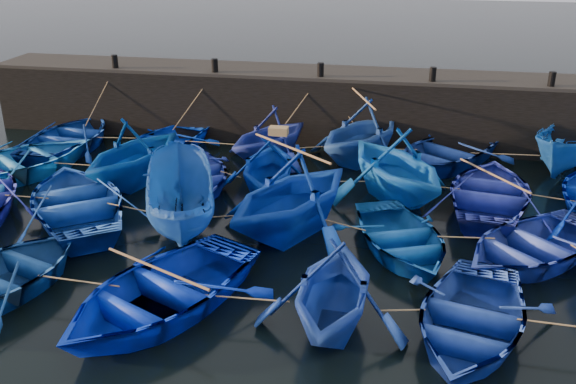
# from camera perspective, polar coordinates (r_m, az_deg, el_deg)

# --- Properties ---
(ground) EXTENTS (120.00, 120.00, 0.00)m
(ground) POSITION_cam_1_polar(r_m,az_deg,el_deg) (15.87, -2.16, -6.78)
(ground) COLOR black
(ground) RESTS_ON ground
(quay_wall) EXTENTS (26.00, 2.50, 2.50)m
(quay_wall) POSITION_cam_1_polar(r_m,az_deg,el_deg) (25.01, 3.13, 7.61)
(quay_wall) COLOR black
(quay_wall) RESTS_ON ground
(quay_top) EXTENTS (26.00, 2.50, 0.12)m
(quay_top) POSITION_cam_1_polar(r_m,az_deg,el_deg) (24.70, 3.19, 10.54)
(quay_top) COLOR black
(quay_top) RESTS_ON quay_wall
(bollard_0) EXTENTS (0.24, 0.24, 0.50)m
(bollard_0) POSITION_cam_1_polar(r_m,az_deg,el_deg) (26.05, -15.14, 11.15)
(bollard_0) COLOR black
(bollard_0) RESTS_ON quay_top
(bollard_1) EXTENTS (0.24, 0.24, 0.50)m
(bollard_1) POSITION_cam_1_polar(r_m,az_deg,el_deg) (24.61, -6.53, 11.12)
(bollard_1) COLOR black
(bollard_1) RESTS_ON quay_top
(bollard_2) EXTENTS (0.24, 0.24, 0.50)m
(bollard_2) POSITION_cam_1_polar(r_m,az_deg,el_deg) (23.76, 2.91, 10.81)
(bollard_2) COLOR black
(bollard_2) RESTS_ON quay_top
(bollard_3) EXTENTS (0.24, 0.24, 0.50)m
(bollard_3) POSITION_cam_1_polar(r_m,az_deg,el_deg) (23.57, 12.74, 10.18)
(bollard_3) COLOR black
(bollard_3) RESTS_ON quay_top
(bollard_4) EXTENTS (0.24, 0.24, 0.50)m
(bollard_4) POSITION_cam_1_polar(r_m,az_deg,el_deg) (24.05, 22.41, 9.28)
(bollard_4) COLOR black
(bollard_4) RESTS_ON quay_top
(boat_0) EXTENTS (3.79, 5.13, 1.03)m
(boat_0) POSITION_cam_1_polar(r_m,az_deg,el_deg) (25.06, -18.82, 4.66)
(boat_0) COLOR navy
(boat_0) RESTS_ON ground
(boat_1) EXTENTS (4.27, 5.11, 0.91)m
(boat_1) POSITION_cam_1_polar(r_m,az_deg,el_deg) (23.78, -11.16, 4.37)
(boat_1) COLOR #032BB6
(boat_1) RESTS_ON ground
(boat_2) EXTENTS (4.66, 4.85, 1.97)m
(boat_2) POSITION_cam_1_polar(r_m,az_deg,el_deg) (22.44, -1.66, 5.11)
(boat_2) COLOR navy
(boat_2) RESTS_ON ground
(boat_3) EXTENTS (5.40, 5.63, 2.29)m
(boat_3) POSITION_cam_1_polar(r_m,az_deg,el_deg) (22.44, 6.55, 5.39)
(boat_3) COLOR #1F4992
(boat_3) RESTS_ON ground
(boat_4) EXTENTS (5.91, 6.19, 1.04)m
(boat_4) POSITION_cam_1_polar(r_m,az_deg,el_deg) (22.75, 13.67, 3.47)
(boat_4) COLOR navy
(boat_4) RESTS_ON ground
(boat_5) EXTENTS (3.58, 4.91, 1.79)m
(boat_5) POSITION_cam_1_polar(r_m,az_deg,el_deg) (23.40, 23.76, 3.64)
(boat_5) COLOR #124C93
(boat_5) RESTS_ON ground
(boat_6) EXTENTS (5.93, 6.36, 1.07)m
(boat_6) POSITION_cam_1_polar(r_m,az_deg,el_deg) (23.01, -22.69, 2.56)
(boat_6) COLOR blue
(boat_6) RESTS_ON ground
(boat_7) EXTENTS (4.81, 5.19, 2.25)m
(boat_7) POSITION_cam_1_polar(r_m,az_deg,el_deg) (20.92, -13.48, 3.52)
(boat_7) COLOR navy
(boat_7) RESTS_ON ground
(boat_8) EXTENTS (4.94, 5.38, 0.91)m
(boat_8) POSITION_cam_1_polar(r_m,az_deg,el_deg) (20.72, -8.40, 1.75)
(boat_8) COLOR #2135AE
(boat_8) RESTS_ON ground
(boat_9) EXTENTS (3.69, 4.15, 2.01)m
(boat_9) POSITION_cam_1_polar(r_m,az_deg,el_deg) (19.50, -1.70, 2.35)
(boat_9) COLOR #022EA7
(boat_9) RESTS_ON ground
(boat_10) EXTENTS (5.80, 5.97, 2.40)m
(boat_10) POSITION_cam_1_polar(r_m,az_deg,el_deg) (19.40, 9.62, 2.53)
(boat_10) COLOR blue
(boat_10) RESTS_ON ground
(boat_11) EXTENTS (4.25, 5.43, 1.03)m
(boat_11) POSITION_cam_1_polar(r_m,az_deg,el_deg) (19.74, 17.63, -0.03)
(boat_11) COLOR #212D96
(boat_11) RESTS_ON ground
(boat_14) EXTENTS (6.19, 6.55, 1.10)m
(boat_14) POSITION_cam_1_polar(r_m,az_deg,el_deg) (19.12, -18.20, -0.74)
(boat_14) COLOR #14409B
(boat_14) RESTS_ON ground
(boat_15) EXTENTS (3.43, 5.23, 1.89)m
(boat_15) POSITION_cam_1_polar(r_m,az_deg,el_deg) (17.42, -9.64, -0.79)
(boat_15) COLOR #154790
(boat_15) RESTS_ON ground
(boat_16) EXTENTS (5.81, 6.07, 2.47)m
(boat_16) POSITION_cam_1_polar(r_m,az_deg,el_deg) (16.90, 0.29, -0.13)
(boat_16) COLOR #0937B9
(boat_16) RESTS_ON ground
(boat_17) EXTENTS (4.36, 5.01, 0.87)m
(boat_17) POSITION_cam_1_polar(r_m,az_deg,el_deg) (16.61, 10.00, -4.01)
(boat_17) COLOR #0C4C9D
(boat_17) RESTS_ON ground
(boat_18) EXTENTS (5.62, 5.65, 0.96)m
(boat_18) POSITION_cam_1_polar(r_m,az_deg,el_deg) (17.06, 20.88, -4.34)
(boat_18) COLOR #253B9A
(boat_18) RESTS_ON ground
(boat_21) EXTENTS (4.55, 5.34, 0.94)m
(boat_21) POSITION_cam_1_polar(r_m,az_deg,el_deg) (16.02, -24.02, -6.74)
(boat_21) COLOR navy
(boat_21) RESTS_ON ground
(boat_22) EXTENTS (5.55, 6.24, 1.07)m
(boat_22) POSITION_cam_1_polar(r_m,az_deg,el_deg) (14.21, -11.42, -8.64)
(boat_22) COLOR #0524C8
(boat_22) RESTS_ON ground
(boat_23) EXTENTS (3.33, 3.82, 1.96)m
(boat_23) POSITION_cam_1_polar(r_m,az_deg,el_deg) (13.22, 4.02, -8.53)
(boat_23) COLOR #1B3FA6
(boat_23) RESTS_ON ground
(boat_24) EXTENTS (4.16, 5.10, 0.93)m
(boat_24) POSITION_cam_1_polar(r_m,az_deg,el_deg) (13.72, 15.88, -10.72)
(boat_24) COLOR #1C3C9A
(boat_24) RESTS_ON ground
(wooden_crate) EXTENTS (0.56, 0.35, 0.24)m
(wooden_crate) POSITION_cam_1_polar(r_m,az_deg,el_deg) (19.07, -0.85, 5.45)
(wooden_crate) COLOR #9B7843
(wooden_crate) RESTS_ON boat_9
(mooring_ropes) EXTENTS (17.63, 11.84, 2.10)m
(mooring_ropes) POSITION_cam_1_polar(r_m,az_deg,el_deg) (19.86, 0.49, 2.35)
(mooring_ropes) COLOR tan
(mooring_ropes) RESTS_ON ground
(loose_oars) EXTENTS (9.85, 12.32, 1.50)m
(loose_oars) POSITION_cam_1_polar(r_m,az_deg,el_deg) (17.65, 4.74, 2.59)
(loose_oars) COLOR #99724C
(loose_oars) RESTS_ON ground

